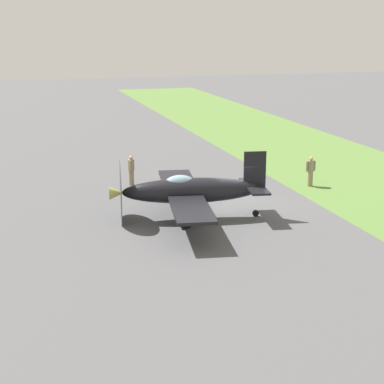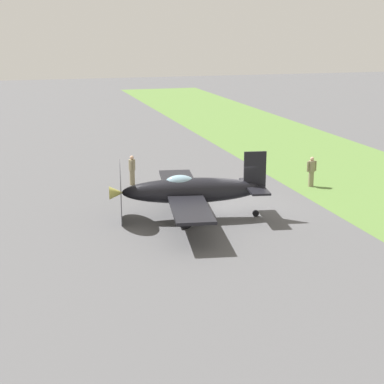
# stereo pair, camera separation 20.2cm
# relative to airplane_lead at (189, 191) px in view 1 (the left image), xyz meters

# --- Properties ---
(ground_plane) EXTENTS (160.00, 160.00, 0.00)m
(ground_plane) POSITION_rel_airplane_lead_xyz_m (0.69, -2.84, -1.41)
(ground_plane) COLOR #515154
(airplane_lead) EXTENTS (9.48, 7.55, 3.36)m
(airplane_lead) POSITION_rel_airplane_lead_xyz_m (0.00, 0.00, 0.00)
(airplane_lead) COLOR black
(airplane_lead) RESTS_ON ground
(ground_crew_chief) EXTENTS (0.60, 0.38, 1.73)m
(ground_crew_chief) POSITION_rel_airplane_lead_xyz_m (7.17, 1.38, -0.49)
(ground_crew_chief) COLOR #847A5B
(ground_crew_chief) RESTS_ON ground
(ground_crew_mechanic) EXTENTS (0.38, 0.63, 1.73)m
(ground_crew_mechanic) POSITION_rel_airplane_lead_xyz_m (3.99, -8.42, -0.49)
(ground_crew_mechanic) COLOR #847A5B
(ground_crew_mechanic) RESTS_ON ground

